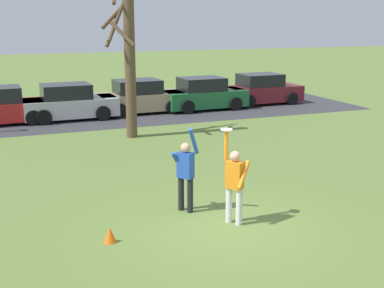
% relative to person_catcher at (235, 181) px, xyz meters
% --- Properties ---
extents(ground_plane, '(120.00, 120.00, 0.00)m').
position_rel_person_catcher_xyz_m(ground_plane, '(-0.18, -0.10, -0.98)').
color(ground_plane, olive).
extents(person_catcher, '(0.53, 0.59, 2.08)m').
position_rel_person_catcher_xyz_m(person_catcher, '(0.00, 0.00, 0.00)').
color(person_catcher, silver).
rests_on(person_catcher, ground_plane).
extents(person_defender, '(0.62, 0.66, 2.04)m').
position_rel_person_catcher_xyz_m(person_defender, '(-0.73, 1.08, -0.00)').
color(person_defender, black).
rests_on(person_defender, ground_plane).
extents(frisbee_disc, '(0.25, 0.25, 0.02)m').
position_rel_person_catcher_xyz_m(frisbee_disc, '(-0.13, 0.19, 1.11)').
color(frisbee_disc, white).
rests_on(frisbee_disc, person_catcher).
extents(parked_car_silver, '(4.14, 2.12, 1.59)m').
position_rel_person_catcher_xyz_m(parked_car_silver, '(-1.66, 13.45, -0.25)').
color(parked_car_silver, '#BCBCC1').
rests_on(parked_car_silver, ground_plane).
extents(parked_car_tan, '(4.14, 2.12, 1.59)m').
position_rel_person_catcher_xyz_m(parked_car_tan, '(1.73, 13.89, -0.25)').
color(parked_car_tan, tan).
rests_on(parked_car_tan, ground_plane).
extents(parked_car_green, '(4.14, 2.12, 1.59)m').
position_rel_person_catcher_xyz_m(parked_car_green, '(4.93, 13.64, -0.25)').
color(parked_car_green, '#1E6633').
rests_on(parked_car_green, ground_plane).
extents(parked_car_maroon, '(4.14, 2.12, 1.59)m').
position_rel_person_catcher_xyz_m(parked_car_maroon, '(8.45, 14.11, -0.25)').
color(parked_car_maroon, maroon).
rests_on(parked_car_maroon, ground_plane).
extents(parking_strip, '(22.07, 6.40, 0.01)m').
position_rel_person_catcher_xyz_m(parking_strip, '(1.79, 13.84, -0.98)').
color(parking_strip, '#38383D').
rests_on(parking_strip, ground_plane).
extents(bare_tree_tall, '(1.43, 1.71, 5.76)m').
position_rel_person_catcher_xyz_m(bare_tree_tall, '(-0.01, 9.06, 2.04)').
color(bare_tree_tall, brown).
rests_on(bare_tree_tall, ground_plane).
extents(field_cone_orange, '(0.26, 0.26, 0.32)m').
position_rel_person_catcher_xyz_m(field_cone_orange, '(-2.75, 0.03, -0.82)').
color(field_cone_orange, orange).
rests_on(field_cone_orange, ground_plane).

